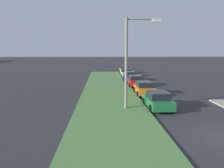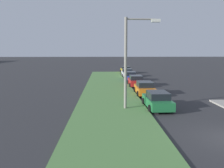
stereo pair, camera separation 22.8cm
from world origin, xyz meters
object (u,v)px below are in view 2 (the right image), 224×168
object	(u,v)px
parked_car_yellow	(126,70)
parked_car_green	(157,100)
parked_car_red	(136,81)
parked_car_orange	(145,88)
parked_car_blue	(130,76)
parked_car_white	(127,73)
streetlight	(130,57)

from	to	relation	value
parked_car_yellow	parked_car_green	bearing A→B (deg)	178.05
parked_car_red	parked_car_yellow	size ratio (longest dim) A/B	0.99
parked_car_orange	parked_car_blue	world-z (taller)	same
parked_car_green	parked_car_white	distance (m)	24.08
parked_car_white	parked_car_blue	bearing A→B (deg)	179.31
parked_car_orange	streetlight	distance (m)	7.86
parked_car_white	streetlight	distance (m)	24.60
parked_car_blue	streetlight	size ratio (longest dim) A/B	0.58
parked_car_red	parked_car_white	xyz separation A→B (m)	(11.42, 0.10, 0.00)
parked_car_orange	parked_car_yellow	bearing A→B (deg)	-0.11
parked_car_red	parked_car_yellow	xyz separation A→B (m)	(17.87, -0.26, 0.00)
parked_car_green	parked_car_yellow	xyz separation A→B (m)	(30.53, -0.12, 0.00)
parked_car_red	parked_car_yellow	distance (m)	17.87
parked_car_orange	parked_car_yellow	distance (m)	24.15
parked_car_yellow	parked_car_blue	bearing A→B (deg)	176.46
parked_car_red	parked_car_blue	xyz separation A→B (m)	(5.63, 0.13, 0.00)
parked_car_green	parked_car_yellow	bearing A→B (deg)	-1.59
streetlight	parked_car_orange	bearing A→B (deg)	-19.93
parked_car_green	parked_car_red	world-z (taller)	same
parked_car_orange	parked_car_white	bearing A→B (deg)	0.96
parked_car_yellow	streetlight	distance (m)	31.00
parked_car_blue	parked_car_red	bearing A→B (deg)	-175.93
parked_car_orange	parked_car_blue	bearing A→B (deg)	1.45
parked_car_red	parked_car_white	world-z (taller)	same
parked_car_green	streetlight	xyz separation A→B (m)	(-0.16, 2.37, 3.67)
parked_car_blue	streetlight	world-z (taller)	streetlight
parked_car_green	parked_car_orange	distance (m)	6.37
parked_car_yellow	parked_car_orange	bearing A→B (deg)	177.98
parked_car_green	parked_car_red	distance (m)	12.66
parked_car_red	parked_car_white	size ratio (longest dim) A/B	1.00
parked_car_orange	streetlight	xyz separation A→B (m)	(-6.53, 2.37, 3.67)
parked_car_blue	parked_car_orange	bearing A→B (deg)	-175.97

